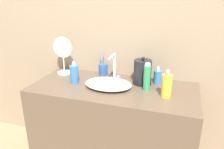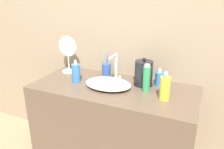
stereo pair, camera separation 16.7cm
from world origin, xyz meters
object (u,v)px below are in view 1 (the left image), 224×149
Objects in this scene: mouthwash_bottle at (74,74)px; toothbrush_cup at (103,69)px; electric_kettle at (142,73)px; vanity_mirror at (63,54)px; lotion_bottle at (167,86)px; shampoo_bottle at (147,77)px; faucet at (114,66)px; hand_cream_bottle at (158,77)px.

toothbrush_cup is at bearing 57.59° from mouthwash_bottle.
vanity_mirror reaches higher than electric_kettle.
electric_kettle is 0.73m from vanity_mirror.
lotion_bottle is 0.17m from shampoo_bottle.
mouthwash_bottle is 0.58× the size of vanity_mirror.
vanity_mirror is (-0.36, -0.06, 0.12)m from toothbrush_cup.
mouthwash_bottle is (-0.29, -0.15, -0.05)m from faucet.
shampoo_bottle is at bearing -18.68° from faucet.
electric_kettle reaches higher than toothbrush_cup.
lotion_bottle is (0.21, -0.19, -0.01)m from electric_kettle.
faucet is 1.07× the size of toothbrush_cup.
hand_cream_bottle is at bearing 9.33° from faucet.
faucet is 1.04× the size of electric_kettle.
mouthwash_bottle is 1.28× the size of hand_cream_bottle.
faucet is at bearing -36.98° from toothbrush_cup.
toothbrush_cup is at bearing 154.76° from shampoo_bottle.
faucet is at bearing 26.45° from mouthwash_bottle.
toothbrush_cup reaches higher than lotion_bottle.
shampoo_bottle is at bearing -64.04° from electric_kettle.
toothbrush_cup is at bearing 174.71° from hand_cream_bottle.
faucet is at bearing 161.32° from shampoo_bottle.
shampoo_bottle is at bearing 4.84° from mouthwash_bottle.
vanity_mirror reaches higher than mouthwash_bottle.
electric_kettle is 0.13m from hand_cream_bottle.
electric_kettle is 1.07× the size of shampoo_bottle.
mouthwash_bottle is (-0.73, 0.03, -0.01)m from lotion_bottle.
vanity_mirror reaches higher than shampoo_bottle.
toothbrush_cup is 1.44× the size of hand_cream_bottle.
hand_cream_bottle is (0.06, 0.15, -0.04)m from shampoo_bottle.
hand_cream_bottle is (0.35, 0.06, -0.07)m from faucet.
faucet is at bearing -176.48° from electric_kettle.
lotion_bottle is (0.57, -0.28, 0.03)m from toothbrush_cup.
mouthwash_bottle is at bearing -175.16° from shampoo_bottle.
electric_kettle reaches higher than shampoo_bottle.
shampoo_bottle is at bearing -25.24° from toothbrush_cup.
faucet is 0.47m from lotion_bottle.
vanity_mirror is at bearing 175.38° from faucet.
toothbrush_cup is 1.08× the size of lotion_bottle.
faucet reaches higher than toothbrush_cup.
lotion_bottle is 0.73m from mouthwash_bottle.
lotion_bottle reaches higher than hand_cream_bottle.
electric_kettle is at bearing 115.96° from shampoo_bottle.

